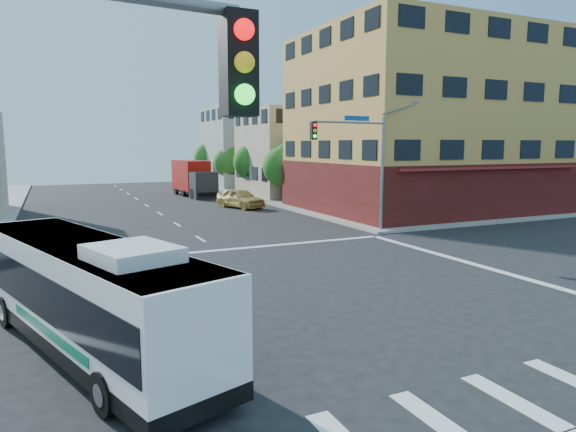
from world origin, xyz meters
name	(u,v)px	position (x,y,z in m)	size (l,w,h in m)	color
ground	(302,302)	(0.00, 0.00, 0.00)	(120.00, 120.00, 0.00)	black
sidewalk_ne	(430,188)	(35.00, 35.00, 0.07)	(50.00, 50.00, 0.15)	gray
corner_building_ne	(422,138)	(19.99, 18.48, 5.89)	(18.10, 15.44, 14.00)	#BB8B43
building_east_near	(303,153)	(16.98, 33.98, 4.51)	(12.06, 10.06, 9.00)	tan
building_east_far	(256,147)	(16.98, 47.98, 5.01)	(12.06, 10.06, 10.00)	#9A9A95
signal_mast_ne	(360,151)	(9.08, 10.62, 4.98)	(7.91, 1.13, 8.07)	slate
street_tree_a	(283,164)	(11.90, 27.92, 3.59)	(3.60, 3.60, 5.53)	#321D12
street_tree_b	(252,160)	(11.90, 35.92, 3.75)	(3.80, 3.80, 5.79)	#321D12
street_tree_c	(229,161)	(11.90, 43.92, 3.46)	(3.40, 3.40, 5.29)	#321D12
street_tree_d	(210,156)	(11.90, 51.92, 3.88)	(4.00, 4.00, 6.03)	#321D12
transit_bus	(87,293)	(-6.88, -1.48, 1.55)	(5.52, 10.89, 3.17)	black
box_truck	(194,179)	(5.96, 37.44, 1.79)	(2.96, 8.35, 3.69)	#29282D
parked_car	(240,198)	(6.96, 25.86, 0.83)	(1.96, 4.87, 1.66)	tan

